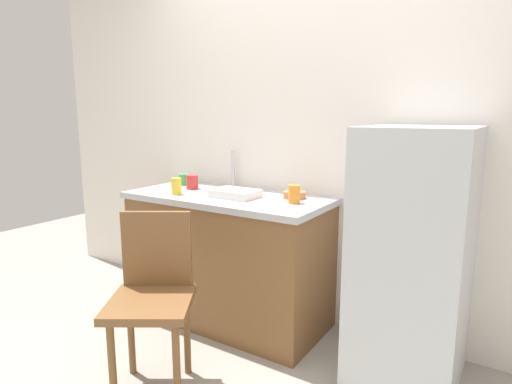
{
  "coord_description": "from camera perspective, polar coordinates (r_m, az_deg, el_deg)",
  "views": [
    {
      "loc": [
        1.19,
        -1.55,
        1.39
      ],
      "look_at": [
        -0.19,
        0.6,
        0.91
      ],
      "focal_mm": 29.92,
      "sensor_mm": 36.0,
      "label": 1
    }
  ],
  "objects": [
    {
      "name": "back_wall",
      "position": [
        2.82,
        7.79,
        8.7
      ],
      "size": [
        4.8,
        0.1,
        2.61
      ],
      "primitive_type": "cube",
      "color": "white",
      "rests_on": "ground_plane"
    },
    {
      "name": "cabinet_base",
      "position": [
        2.91,
        -3.66,
        -9.13
      ],
      "size": [
        1.31,
        0.6,
        0.82
      ],
      "primitive_type": "cube",
      "color": "brown",
      "rests_on": "ground_plane"
    },
    {
      "name": "countertop",
      "position": [
        2.8,
        -3.77,
        -0.75
      ],
      "size": [
        1.35,
        0.64,
        0.04
      ],
      "primitive_type": "cube",
      "color": "#B7B7BC",
      "rests_on": "cabinet_base"
    },
    {
      "name": "faucet",
      "position": [
        3.05,
        -3.08,
        3.07
      ],
      "size": [
        0.02,
        0.02,
        0.26
      ],
      "primitive_type": "cylinder",
      "color": "#B7B7BC",
      "rests_on": "countertop"
    },
    {
      "name": "refrigerator",
      "position": [
        2.35,
        20.22,
        -8.13
      ],
      "size": [
        0.52,
        0.62,
        1.33
      ],
      "primitive_type": "cube",
      "color": "silver",
      "rests_on": "ground_plane"
    },
    {
      "name": "chair",
      "position": [
        2.26,
        -13.63,
        -12.97
      ],
      "size": [
        0.55,
        0.55,
        0.89
      ],
      "rotation": [
        0.0,
        0.0,
        0.57
      ],
      "color": "brown",
      "rests_on": "ground_plane"
    },
    {
      "name": "dish_tray",
      "position": [
        2.69,
        -2.77,
        -0.19
      ],
      "size": [
        0.28,
        0.2,
        0.05
      ],
      "primitive_type": "cube",
      "color": "white",
      "rests_on": "countertop"
    },
    {
      "name": "terracotta_bowl",
      "position": [
        2.68,
        5.15,
        -0.38
      ],
      "size": [
        0.14,
        0.14,
        0.04
      ],
      "primitive_type": "cylinder",
      "color": "#C67042",
      "rests_on": "countertop"
    },
    {
      "name": "cup_yellow",
      "position": [
        2.84,
        -10.59,
        0.77
      ],
      "size": [
        0.07,
        0.07,
        0.11
      ],
      "primitive_type": "cylinder",
      "color": "yellow",
      "rests_on": "countertop"
    },
    {
      "name": "cup_orange",
      "position": [
        2.52,
        5.13,
        -0.29
      ],
      "size": [
        0.07,
        0.07,
        0.11
      ],
      "primitive_type": "cylinder",
      "color": "orange",
      "rests_on": "countertop"
    },
    {
      "name": "cup_red",
      "position": [
        3.02,
        -8.52,
        1.33
      ],
      "size": [
        0.08,
        0.08,
        0.1
      ],
      "primitive_type": "cylinder",
      "color": "red",
      "rests_on": "countertop"
    },
    {
      "name": "cup_green",
      "position": [
        3.2,
        -9.67,
        1.65
      ],
      "size": [
        0.07,
        0.07,
        0.08
      ],
      "primitive_type": "cylinder",
      "color": "green",
      "rests_on": "countertop"
    }
  ]
}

